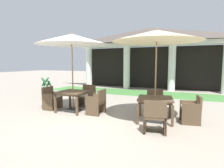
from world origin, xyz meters
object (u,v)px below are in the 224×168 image
object	(u,v)px
patio_chair_mid_left_east	(97,102)
patio_chair_near_foreground_north	(155,102)
patio_chair_near_foreground_east	(191,110)
patio_chair_near_foreground_south	(155,117)
patio_umbrella_mid_left	(72,40)
patio_chair_mid_left_north	(87,96)
patio_chair_mid_left_west	(52,98)
patio_table_near_foreground	(155,101)
patio_table_mid_left	(73,94)
patio_umbrella_near_foreground	(157,37)
potted_palm_left_edge	(47,91)

from	to	relation	value
patio_chair_mid_left_east	patio_chair_near_foreground_north	bearing A→B (deg)	-60.90
patio_chair_near_foreground_east	patio_chair_near_foreground_south	size ratio (longest dim) A/B	0.95
patio_umbrella_mid_left	patio_chair_mid_left_north	world-z (taller)	patio_umbrella_mid_left
patio_chair_near_foreground_south	patio_chair_mid_left_west	distance (m)	4.29
patio_table_near_foreground	patio_chair_mid_left_west	distance (m)	3.98
patio_table_mid_left	patio_chair_mid_left_west	size ratio (longest dim) A/B	1.15
patio_chair_mid_left_north	patio_chair_mid_left_west	size ratio (longest dim) A/B	1.00
patio_umbrella_mid_left	patio_chair_near_foreground_east	bearing A→B (deg)	3.41
patio_table_mid_left	patio_umbrella_near_foreground	bearing A→B (deg)	0.68
patio_umbrella_near_foreground	patio_table_mid_left	xyz separation A→B (m)	(-2.99, -0.04, -1.90)
patio_chair_near_foreground_east	patio_chair_near_foreground_north	bearing A→B (deg)	44.98
patio_chair_near_foreground_east	potted_palm_left_edge	xyz separation A→B (m)	(-6.78, 1.44, -0.01)
patio_chair_near_foreground_east	potted_palm_left_edge	distance (m)	6.93
patio_chair_near_foreground_north	patio_umbrella_mid_left	size ratio (longest dim) A/B	0.28
patio_table_near_foreground	patio_table_mid_left	xyz separation A→B (m)	(-2.99, -0.04, 0.02)
patio_table_mid_left	patio_chair_mid_left_west	world-z (taller)	patio_chair_mid_left_west
patio_chair_near_foreground_north	patio_chair_mid_left_north	xyz separation A→B (m)	(-2.81, -0.09, 0.01)
patio_chair_near_foreground_north	patio_umbrella_mid_left	world-z (taller)	patio_umbrella_mid_left
patio_table_near_foreground	potted_palm_left_edge	xyz separation A→B (m)	(-5.75, 1.64, -0.25)
patio_chair_near_foreground_east	patio_umbrella_mid_left	xyz separation A→B (m)	(-4.02, -0.24, 2.20)
patio_table_near_foreground	patio_umbrella_mid_left	distance (m)	3.58
patio_chair_mid_left_north	potted_palm_left_edge	distance (m)	2.82
patio_chair_mid_left_east	patio_table_mid_left	bearing A→B (deg)	90.00
patio_chair_near_foreground_north	potted_palm_left_edge	xyz separation A→B (m)	(-5.54, 0.61, -0.01)
patio_chair_near_foreground_east	patio_umbrella_mid_left	world-z (taller)	patio_umbrella_mid_left
patio_table_mid_left	potted_palm_left_edge	xyz separation A→B (m)	(-2.76, 1.68, -0.28)
patio_chair_near_foreground_south	patio_chair_mid_left_north	bearing A→B (deg)	137.14
patio_chair_near_foreground_east	patio_chair_mid_left_east	bearing A→B (deg)	82.97
patio_umbrella_near_foreground	patio_table_mid_left	bearing A→B (deg)	-179.32
patio_chair_near_foreground_north	patio_umbrella_mid_left	distance (m)	3.71
patio_chair_near_foreground_south	patio_umbrella_mid_left	xyz separation A→B (m)	(-3.20, 1.00, 2.19)
patio_chair_near_foreground_south	patio_chair_mid_left_north	distance (m)	3.78
patio_chair_near_foreground_south	potted_palm_left_edge	size ratio (longest dim) A/B	0.79
patio_umbrella_near_foreground	patio_chair_near_foreground_east	size ratio (longest dim) A/B	3.43
patio_umbrella_near_foreground	potted_palm_left_edge	xyz separation A→B (m)	(-5.75, 1.64, -2.18)
patio_chair_near_foreground_north	patio_chair_mid_left_east	xyz separation A→B (m)	(-1.80, -1.05, 0.02)
patio_chair_near_foreground_south	patio_chair_mid_left_west	xyz separation A→B (m)	(-4.18, 0.98, 0.00)
patio_chair_near_foreground_east	patio_chair_mid_left_east	world-z (taller)	patio_chair_mid_left_east
patio_table_near_foreground	patio_chair_near_foreground_east	world-z (taller)	patio_chair_near_foreground_east
patio_umbrella_near_foreground	patio_chair_mid_left_north	size ratio (longest dim) A/B	3.26
patio_chair_near_foreground_south	patio_table_mid_left	bearing A→B (deg)	151.43
patio_chair_mid_left_east	potted_palm_left_edge	world-z (taller)	potted_palm_left_edge
patio_umbrella_near_foreground	patio_chair_near_foreground_north	distance (m)	2.41
patio_chair_near_foreground_east	patio_chair_mid_left_east	xyz separation A→B (m)	(-3.04, -0.22, 0.02)
patio_umbrella_mid_left	patio_chair_mid_left_east	bearing A→B (deg)	1.11
patio_umbrella_mid_left	patio_chair_mid_left_west	bearing A→B (deg)	-178.89
patio_chair_mid_left_east	potted_palm_left_edge	size ratio (longest dim) A/B	0.80
patio_umbrella_near_foreground	patio_table_mid_left	size ratio (longest dim) A/B	2.85
patio_table_mid_left	patio_chair_mid_left_north	size ratio (longest dim) A/B	1.14
patio_chair_mid_left_west	patio_table_mid_left	bearing A→B (deg)	90.00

